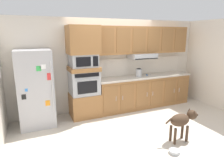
# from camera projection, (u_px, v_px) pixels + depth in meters

# --- Properties ---
(ground_plane) EXTENTS (9.60, 9.60, 0.00)m
(ground_plane) POSITION_uv_depth(u_px,v_px,m) (129.00, 121.00, 4.84)
(ground_plane) COLOR beige
(back_kitchen_wall) EXTENTS (6.20, 0.12, 2.50)m
(back_kitchen_wall) POSITION_uv_depth(u_px,v_px,m) (111.00, 65.00, 5.54)
(back_kitchen_wall) COLOR beige
(back_kitchen_wall) RESTS_ON ground
(side_panel_right) EXTENTS (0.12, 7.10, 2.50)m
(side_panel_right) POSITION_uv_depth(u_px,v_px,m) (215.00, 64.00, 5.64)
(side_panel_right) COLOR silver
(side_panel_right) RESTS_ON ground
(refrigerator) EXTENTS (0.76, 0.73, 1.76)m
(refrigerator) POSITION_uv_depth(u_px,v_px,m) (36.00, 89.00, 4.44)
(refrigerator) COLOR #ADADB2
(refrigerator) RESTS_ON ground
(oven_base_cabinet) EXTENTS (0.74, 0.62, 0.60)m
(oven_base_cabinet) POSITION_uv_depth(u_px,v_px,m) (85.00, 105.00, 5.08)
(oven_base_cabinet) COLOR #996638
(oven_base_cabinet) RESTS_ON ground
(built_in_oven) EXTENTS (0.70, 0.62, 0.60)m
(built_in_oven) POSITION_uv_depth(u_px,v_px,m) (84.00, 82.00, 4.95)
(built_in_oven) COLOR #A8AAAF
(built_in_oven) RESTS_ON oven_base_cabinet
(appliance_mid_shelf) EXTENTS (0.74, 0.62, 0.10)m
(appliance_mid_shelf) POSITION_uv_depth(u_px,v_px,m) (84.00, 69.00, 4.87)
(appliance_mid_shelf) COLOR #996638
(appliance_mid_shelf) RESTS_ON built_in_oven
(microwave) EXTENTS (0.64, 0.54, 0.32)m
(microwave) POSITION_uv_depth(u_px,v_px,m) (83.00, 60.00, 4.82)
(microwave) COLOR #A8AAAF
(microwave) RESTS_ON appliance_mid_shelf
(appliance_upper_cabinet) EXTENTS (0.74, 0.62, 0.68)m
(appliance_upper_cabinet) POSITION_uv_depth(u_px,v_px,m) (83.00, 40.00, 4.71)
(appliance_upper_cabinet) COLOR #996638
(appliance_upper_cabinet) RESTS_ON microwave
(lower_cabinet_run) EXTENTS (2.85, 0.63, 0.88)m
(lower_cabinet_run) POSITION_uv_depth(u_px,v_px,m) (144.00, 92.00, 5.74)
(lower_cabinet_run) COLOR #996638
(lower_cabinet_run) RESTS_ON ground
(countertop_slab) EXTENTS (2.89, 0.64, 0.04)m
(countertop_slab) POSITION_uv_depth(u_px,v_px,m) (144.00, 76.00, 5.64)
(countertop_slab) COLOR #BCB2A3
(countertop_slab) RESTS_ON lower_cabinet_run
(backsplash_panel) EXTENTS (2.89, 0.02, 0.50)m
(backsplash_panel) POSITION_uv_depth(u_px,v_px,m) (139.00, 66.00, 5.84)
(backsplash_panel) COLOR silver
(backsplash_panel) RESTS_ON countertop_slab
(upper_cabinet_with_hood) EXTENTS (2.85, 0.48, 0.88)m
(upper_cabinet_with_hood) POSITION_uv_depth(u_px,v_px,m) (143.00, 41.00, 5.52)
(upper_cabinet_with_hood) COLOR #996638
(upper_cabinet_with_hood) RESTS_ON backsplash_panel
(screwdriver) EXTENTS (0.16, 0.15, 0.03)m
(screwdriver) POSITION_uv_depth(u_px,v_px,m) (147.00, 75.00, 5.68)
(screwdriver) COLOR blue
(screwdriver) RESTS_ON countertop_slab
(electric_kettle) EXTENTS (0.17, 0.17, 0.24)m
(electric_kettle) POSITION_uv_depth(u_px,v_px,m) (139.00, 73.00, 5.48)
(electric_kettle) COLOR #A8AAAF
(electric_kettle) RESTS_ON countertop_slab
(dog) EXTENTS (0.78, 0.26, 0.64)m
(dog) POSITION_uv_depth(u_px,v_px,m) (183.00, 120.00, 3.84)
(dog) COLOR #473323
(dog) RESTS_ON ground
(dog_food_bowl) EXTENTS (0.20, 0.20, 0.06)m
(dog_food_bowl) POSITION_uv_depth(u_px,v_px,m) (175.00, 152.00, 3.50)
(dog_food_bowl) COLOR #B2B7BC
(dog_food_bowl) RESTS_ON ground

